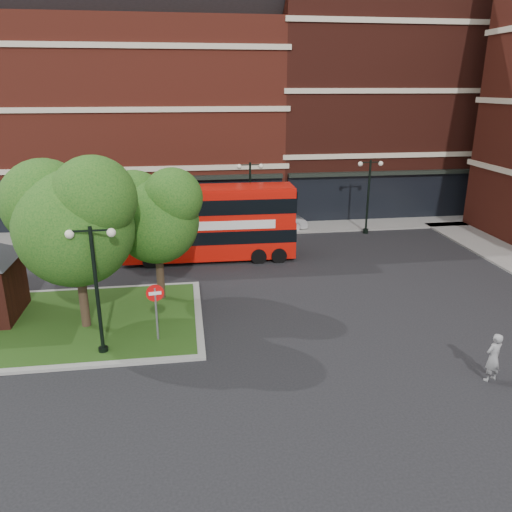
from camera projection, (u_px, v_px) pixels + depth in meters
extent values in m
plane|color=black|center=(249.00, 347.00, 19.36)|extent=(120.00, 120.00, 0.00)
cube|color=slate|center=(218.00, 230.00, 34.79)|extent=(44.00, 3.00, 0.12)
cube|color=maroon|center=(105.00, 121.00, 38.49)|extent=(26.00, 12.00, 14.00)
cube|color=#471911|center=(379.00, 106.00, 41.16)|extent=(18.00, 12.00, 16.00)
cube|color=gray|center=(52.00, 324.00, 21.06)|extent=(12.60, 7.60, 0.12)
cube|color=#19380F|center=(52.00, 324.00, 21.06)|extent=(12.00, 7.00, 0.15)
cylinder|color=#2D2116|center=(82.00, 285.00, 20.18)|extent=(0.36, 0.36, 3.92)
sphere|color=#114413|center=(75.00, 228.00, 19.41)|extent=(4.60, 4.60, 4.60)
sphere|color=#114413|center=(45.00, 202.00, 19.61)|extent=(3.45, 3.45, 3.45)
sphere|color=#114413|center=(94.00, 198.00, 18.70)|extent=(3.22, 3.22, 3.22)
cylinder|color=#2D2116|center=(160.00, 266.00, 23.00)|extent=(0.36, 0.36, 3.47)
sphere|color=#114413|center=(157.00, 221.00, 22.32)|extent=(3.80, 3.80, 3.80)
sphere|color=#114413|center=(135.00, 202.00, 22.47)|extent=(2.85, 2.85, 2.85)
sphere|color=#114413|center=(172.00, 198.00, 21.71)|extent=(2.66, 2.66, 2.66)
cylinder|color=black|center=(97.00, 293.00, 17.99)|extent=(0.14, 0.14, 5.00)
cylinder|color=black|center=(104.00, 351.00, 18.75)|extent=(0.36, 0.36, 0.30)
cube|color=black|center=(90.00, 231.00, 17.23)|extent=(1.40, 0.06, 0.06)
sphere|color=#F2EACC|center=(69.00, 234.00, 17.17)|extent=(0.32, 0.32, 0.32)
sphere|color=#F2EACC|center=(111.00, 233.00, 17.36)|extent=(0.32, 0.32, 0.32)
cylinder|color=black|center=(250.00, 201.00, 32.40)|extent=(0.14, 0.14, 5.00)
cylinder|color=black|center=(250.00, 236.00, 33.16)|extent=(0.36, 0.36, 0.30)
cube|color=black|center=(250.00, 165.00, 31.65)|extent=(1.40, 0.06, 0.06)
sphere|color=#F2EACC|center=(239.00, 167.00, 31.58)|extent=(0.32, 0.32, 0.32)
sphere|color=#F2EACC|center=(261.00, 166.00, 31.77)|extent=(0.32, 0.32, 0.32)
cylinder|color=black|center=(368.00, 197.00, 33.49)|extent=(0.14, 0.14, 5.00)
cylinder|color=black|center=(366.00, 231.00, 34.25)|extent=(0.36, 0.36, 0.30)
cube|color=black|center=(371.00, 162.00, 32.73)|extent=(1.40, 0.06, 0.06)
sphere|color=#F2EACC|center=(360.00, 164.00, 32.67)|extent=(0.32, 0.32, 0.32)
sphere|color=#F2EACC|center=(381.00, 164.00, 32.86)|extent=(0.32, 0.32, 0.32)
cube|color=red|center=(209.00, 237.00, 28.76)|extent=(9.80, 2.43, 1.86)
cube|color=red|center=(208.00, 206.00, 28.16)|extent=(9.70, 2.41, 1.86)
cube|color=black|center=(208.00, 204.00, 28.13)|extent=(9.80, 2.43, 0.84)
cube|color=silver|center=(210.00, 226.00, 27.38)|extent=(7.31, 0.20, 0.49)
imported|color=gray|center=(493.00, 357.00, 16.87)|extent=(0.74, 0.58, 1.77)
imported|color=#ABAEB2|center=(164.00, 226.00, 33.63)|extent=(4.10, 1.99, 1.35)
imported|color=silver|center=(277.00, 221.00, 34.68)|extent=(4.28, 1.98, 1.36)
cylinder|color=slate|center=(157.00, 316.00, 19.30)|extent=(0.08, 0.08, 2.33)
cylinder|color=red|center=(155.00, 293.00, 19.00)|extent=(0.68, 0.15, 0.68)
cube|color=white|center=(155.00, 293.00, 19.00)|extent=(0.48, 0.11, 0.13)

